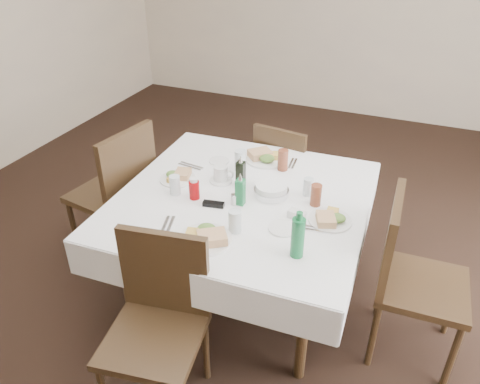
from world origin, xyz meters
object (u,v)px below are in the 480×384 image
Objects in this scene: green_bottle at (298,237)px; dining_table at (243,206)px; ketchup_bottle at (194,189)px; chair_south at (159,313)px; oil_cruet_dark at (241,173)px; water_e at (308,187)px; coffee_mug at (221,175)px; chair_west at (119,187)px; water_w at (175,185)px; oil_cruet_green at (240,191)px; chair_north at (284,170)px; water_n at (240,161)px; water_s at (235,221)px; bread_basket at (271,190)px; chair_east at (407,270)px.

dining_table is at bearing 138.27° from green_bottle.
ketchup_bottle is 0.53× the size of green_bottle.
oil_cruet_dark is at bearing 88.21° from chair_south.
water_e is 0.70× the size of coffee_mug.
dining_table is at bearing -2.09° from chair_west.
oil_cruet_green is at bearing 6.35° from water_w.
coffee_mug is 0.62× the size of green_bottle.
oil_cruet_dark reaches higher than chair_north.
water_n is 1.11× the size of water_s.
water_s reaches higher than dining_table.
oil_cruet_dark is at bearing 1.81° from coffee_mug.
water_s is 0.27m from oil_cruet_green.
oil_cruet_green is (-0.08, 0.26, 0.02)m from water_s.
water_n is 0.66× the size of bread_basket.
chair_north is at bearing 91.50° from oil_cruet_green.
chair_north reaches higher than coffee_mug.
chair_south reaches higher than dining_table.
water_n is at bearing 143.67° from bread_basket.
dining_table is 11.29× the size of ketchup_bottle.
bread_basket is (-0.21, -0.08, -0.02)m from water_e.
ketchup_bottle is at bearing 148.95° from water_s.
oil_cruet_dark reaches higher than ketchup_bottle.
dining_table is at bearing 83.75° from chair_south.
bread_basket is at bearing 82.38° from water_s.
coffee_mug is at bearing 75.48° from ketchup_bottle.
water_n is at bearing 18.37° from chair_west.
water_s is 0.49m from oil_cruet_dark.
dining_table is at bearing -154.66° from water_e.
oil_cruet_dark is (-0.06, -0.74, 0.34)m from chair_north.
bread_basket is at bearing 29.26° from dining_table.
green_bottle reaches higher than water_w.
chair_north is 1.11m from water_w.
chair_east is 1.12m from oil_cruet_dark.
chair_west reaches higher than chair_east.
oil_cruet_dark is (-0.22, 0.04, 0.06)m from bread_basket.
water_s is at bearing 169.07° from green_bottle.
water_e reaches higher than dining_table.
oil_cruet_green is at bearing 106.39° from water_s.
ketchup_bottle is at bearing -105.63° from water_n.
oil_cruet_dark is at bearing 117.35° from dining_table.
bread_basket is 0.83× the size of green_bottle.
ketchup_bottle is at bearing -0.66° from water_w.
chair_west is at bearing -138.58° from chair_north.
chair_west is 1.12m from bread_basket.
water_w is 0.47× the size of green_bottle.
chair_east is 1.95m from chair_west.
oil_cruet_green is 0.28m from ketchup_bottle.
oil_cruet_green reaches higher than ketchup_bottle.
chair_south is 0.83m from water_w.
green_bottle reaches higher than water_s.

